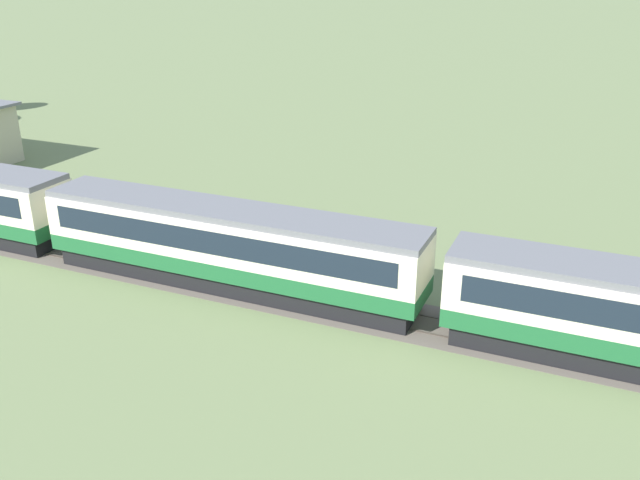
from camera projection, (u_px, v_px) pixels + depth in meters
name	position (u px, v px, depth m)	size (l,w,h in m)	color
passenger_train	(233.00, 244.00, 31.77)	(99.82, 3.07, 3.98)	#1E6033
railway_track	(346.00, 308.00, 30.52)	(153.89, 3.60, 0.04)	#665B51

